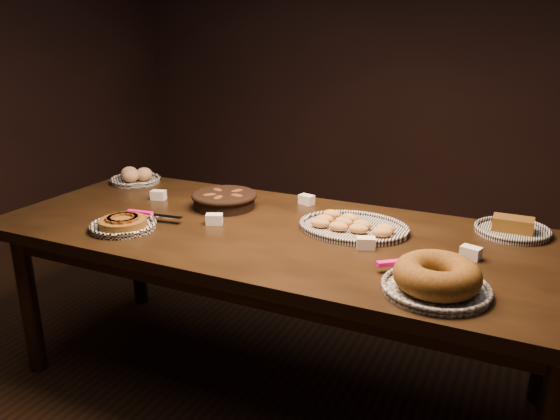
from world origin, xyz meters
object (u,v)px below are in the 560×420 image
at_px(apple_tart_plate, 124,224).
at_px(madeleine_platter, 352,226).
at_px(bundt_cake_plate, 436,279).
at_px(buffet_table, 276,246).

bearing_deg(apple_tart_plate, madeleine_platter, 44.26).
bearing_deg(bundt_cake_plate, buffet_table, 139.37).
height_order(apple_tart_plate, madeleine_platter, apple_tart_plate).
bearing_deg(madeleine_platter, bundt_cake_plate, -68.88).
height_order(buffet_table, apple_tart_plate, apple_tart_plate).
distance_m(buffet_table, bundt_cake_plate, 0.78).
xyz_separation_m(buffet_table, bundt_cake_plate, (0.70, -0.30, 0.12)).
bearing_deg(buffet_table, bundt_cake_plate, -23.05).
relative_size(apple_tart_plate, madeleine_platter, 0.71).
xyz_separation_m(madeleine_platter, bundt_cake_plate, (0.42, -0.43, 0.03)).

